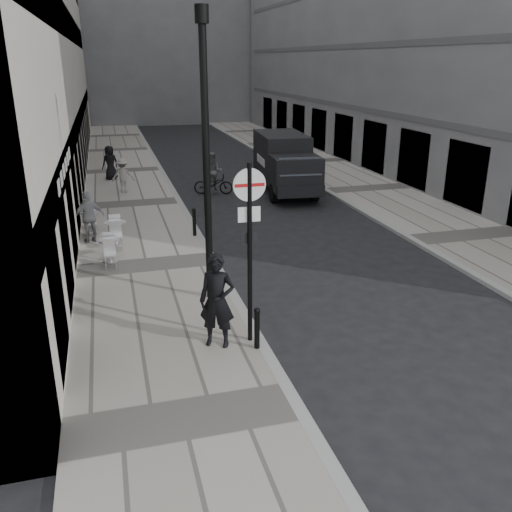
{
  "coord_description": "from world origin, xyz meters",
  "views": [
    {
      "loc": [
        -2.86,
        -5.08,
        5.87
      ],
      "look_at": [
        0.41,
        6.8,
        1.4
      ],
      "focal_mm": 38.0,
      "sensor_mm": 36.0,
      "label": 1
    }
  ],
  "objects_px": {
    "walking_man": "(217,301)",
    "sign_post": "(250,231)",
    "lamppost": "(206,147)",
    "cyclist": "(213,178)",
    "panel_van": "(285,161)"
  },
  "relations": [
    {
      "from": "walking_man",
      "to": "sign_post",
      "type": "height_order",
      "value": "sign_post"
    },
    {
      "from": "lamppost",
      "to": "sign_post",
      "type": "bearing_deg",
      "value": -80.84
    },
    {
      "from": "walking_man",
      "to": "cyclist",
      "type": "bearing_deg",
      "value": 103.55
    },
    {
      "from": "walking_man",
      "to": "panel_van",
      "type": "xyz_separation_m",
      "value": [
        6.0,
        13.71,
        0.33
      ]
    },
    {
      "from": "walking_man",
      "to": "lamppost",
      "type": "height_order",
      "value": "lamppost"
    },
    {
      "from": "cyclist",
      "to": "lamppost",
      "type": "bearing_deg",
      "value": -83.93
    },
    {
      "from": "lamppost",
      "to": "panel_van",
      "type": "xyz_separation_m",
      "value": [
        5.69,
        11.21,
        -2.47
      ]
    },
    {
      "from": "cyclist",
      "to": "panel_van",
      "type": "bearing_deg",
      "value": 9.7
    },
    {
      "from": "lamppost",
      "to": "cyclist",
      "type": "xyz_separation_m",
      "value": [
        2.38,
        11.66,
        -3.19
      ]
    },
    {
      "from": "sign_post",
      "to": "cyclist",
      "type": "relative_size",
      "value": 2.01
    },
    {
      "from": "lamppost",
      "to": "panel_van",
      "type": "height_order",
      "value": "lamppost"
    },
    {
      "from": "lamppost",
      "to": "walking_man",
      "type": "bearing_deg",
      "value": -97.15
    },
    {
      "from": "sign_post",
      "to": "lamppost",
      "type": "xyz_separation_m",
      "value": [
        -0.4,
        2.48,
        1.35
      ]
    },
    {
      "from": "walking_man",
      "to": "cyclist",
      "type": "xyz_separation_m",
      "value": [
        2.69,
        14.17,
        -0.39
      ]
    },
    {
      "from": "panel_van",
      "to": "cyclist",
      "type": "relative_size",
      "value": 2.97
    }
  ]
}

